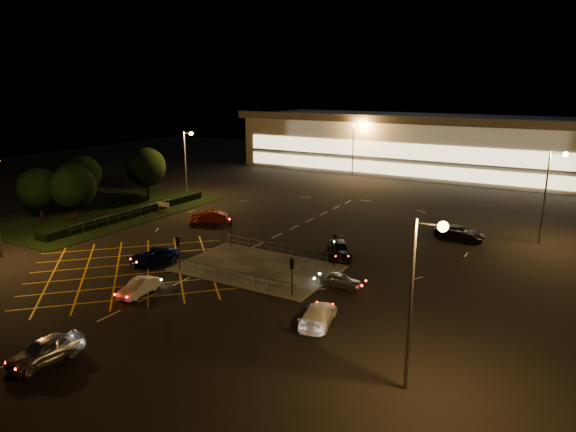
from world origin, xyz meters
The scene contains 26 objects.
ground centered at (0.00, 0.00, 0.00)m, with size 180.00×180.00×0.00m, color black.
pedestrian_island centered at (2.00, -2.00, 0.06)m, with size 14.00×9.00×0.12m, color #4C4944.
grass_verge centered at (-28.00, 6.00, 0.04)m, with size 18.00×30.00×0.08m, color black.
hedge centered at (-23.00, 6.00, 0.50)m, with size 2.00×26.00×1.00m, color black.
supermarket centered at (0.00, 61.95, 5.31)m, with size 72.00×26.50×10.50m.
streetlight_se centered at (20.44, -14.00, 6.56)m, with size 1.78×0.56×10.03m.
streetlight_nw centered at (-23.56, 18.00, 6.56)m, with size 1.78×0.56×10.03m.
streetlight_ne centered at (24.44, 20.00, 6.56)m, with size 1.78×0.56×10.03m.
streetlight_far_left centered at (-9.56, 48.00, 6.56)m, with size 1.78×0.56×10.03m.
signal_sw centered at (-4.00, -5.99, 2.37)m, with size 0.28×0.30×3.15m.
signal_se centered at (8.00, -5.99, 2.37)m, with size 0.28×0.30×3.15m.
signal_nw centered at (-4.00, 1.99, 2.37)m, with size 0.28×0.30×3.15m.
signal_ne centered at (8.00, 1.99, 2.37)m, with size 0.28×0.30×3.15m.
tree_a centered at (-30.00, -2.00, 4.33)m, with size 5.04×5.04×6.86m.
tree_b centered at (-32.00, 6.00, 4.64)m, with size 5.40×5.40×7.35m.
tree_c centered at (-28.00, 14.00, 4.95)m, with size 5.76×5.76×7.84m.
tree_d centered at (-34.00, 20.00, 4.02)m, with size 4.68×4.68×6.37m.
tree_e centered at (-26.00, 0.00, 4.64)m, with size 5.40×5.40×7.35m.
car_near_silver centered at (-0.21, -22.41, 0.79)m, with size 1.87×4.66×1.59m, color #A1A4A8.
car_queue_white centered at (-3.04, -11.94, 0.65)m, with size 1.37×3.92×1.29m, color white.
car_left_blue centered at (-7.61, -5.57, 0.67)m, with size 2.23×4.83×1.34m, color #0C1848.
car_far_dkgrey centered at (7.09, 5.08, 0.73)m, with size 2.04×5.03×1.46m, color black.
car_right_silver centered at (10.52, -2.20, 0.61)m, with size 1.45×3.61×1.23m, color #A6A9AD.
car_circ_red centered at (-12.20, 8.52, 0.76)m, with size 1.61×4.61×1.52m, color maroon.
car_east_grey centered at (16.24, 16.98, 0.75)m, with size 2.50×5.41×1.50m, color black.
car_approach_white centered at (12.07, -9.32, 0.72)m, with size 2.02×4.96×1.44m, color silver.
Camera 1 is at (27.20, -39.58, 16.78)m, focal length 32.00 mm.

